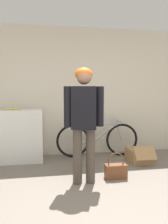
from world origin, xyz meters
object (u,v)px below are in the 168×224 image
(banana, at_px, (13,109))
(cardboard_box, at_px, (139,155))
(person, at_px, (84,114))
(bicycle, at_px, (98,139))
(handbag, at_px, (116,170))

(banana, relative_size, cardboard_box, 0.67)
(person, distance_m, bicycle, 1.46)
(bicycle, bearing_deg, banana, -176.46)
(bicycle, height_order, banana, banana)
(person, bearing_deg, handbag, 21.75)
(person, distance_m, cardboard_box, 1.65)
(person, relative_size, cardboard_box, 2.95)
(bicycle, distance_m, cardboard_box, 0.86)
(bicycle, relative_size, banana, 4.49)
(banana, height_order, cardboard_box, banana)
(banana, xyz_separation_m, handbag, (1.63, -1.12, -0.87))
(person, xyz_separation_m, banana, (-1.13, 1.20, -0.00))
(bicycle, bearing_deg, person, -109.28)
(person, height_order, bicycle, person)
(handbag, relative_size, cardboard_box, 0.71)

